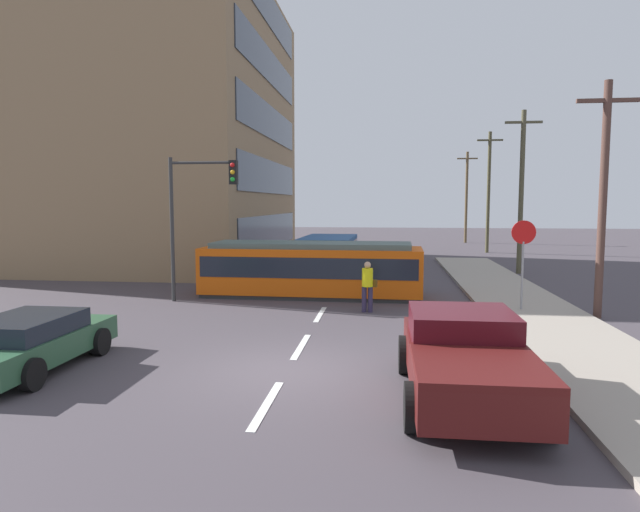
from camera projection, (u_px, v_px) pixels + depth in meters
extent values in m
plane|color=#443D43|center=(332.00, 294.00, 21.60)|extent=(120.00, 120.00, 0.00)
cube|color=#9E9284|center=(540.00, 318.00, 16.83)|extent=(3.20, 36.00, 0.14)
cube|color=silver|center=(267.00, 404.00, 9.74)|extent=(0.16, 2.40, 0.01)
cube|color=silver|center=(301.00, 346.00, 13.69)|extent=(0.16, 2.40, 0.01)
cube|color=silver|center=(320.00, 314.00, 17.65)|extent=(0.16, 2.40, 0.01)
cube|color=silver|center=(343.00, 276.00, 27.06)|extent=(0.16, 2.40, 0.01)
cube|color=silver|center=(351.00, 263.00, 32.99)|extent=(0.16, 2.40, 0.01)
cube|color=#907250|center=(127.00, 130.00, 33.33)|extent=(17.66, 17.57, 16.00)
cube|color=#2D3847|center=(271.00, 231.00, 32.86)|extent=(0.06, 14.94, 1.92)
cube|color=#2D3847|center=(271.00, 177.00, 32.55)|extent=(0.06, 14.94, 1.92)
cube|color=#2D3847|center=(270.00, 122.00, 32.24)|extent=(0.06, 14.94, 1.92)
cube|color=#2D3847|center=(270.00, 66.00, 31.94)|extent=(0.06, 14.94, 1.92)
cube|color=#2D3847|center=(269.00, 9.00, 31.63)|extent=(0.06, 14.94, 1.92)
cube|color=#E0550D|center=(312.00, 270.00, 21.12)|extent=(8.43, 2.68, 1.73)
cube|color=#2D2D2D|center=(312.00, 294.00, 21.21)|extent=(8.26, 2.55, 0.15)
cube|color=#4B605C|center=(312.00, 245.00, 21.03)|extent=(7.59, 2.28, 0.20)
cube|color=#1E232D|center=(312.00, 264.00, 21.10)|extent=(8.10, 2.71, 0.76)
cube|color=#244F8A|center=(328.00, 252.00, 27.64)|extent=(2.62, 5.26, 1.59)
cube|color=black|center=(321.00, 252.00, 25.11)|extent=(2.25, 0.17, 0.96)
cube|color=black|center=(328.00, 247.00, 27.62)|extent=(2.64, 4.48, 0.64)
cylinder|color=black|center=(324.00, 269.00, 26.06)|extent=(2.57, 0.96, 0.90)
cylinder|color=black|center=(332.00, 262.00, 29.35)|extent=(2.57, 0.96, 0.90)
cylinder|color=#312844|center=(364.00, 299.00, 18.01)|extent=(0.16, 0.16, 0.85)
cylinder|color=#312844|center=(370.00, 299.00, 17.99)|extent=(0.16, 0.16, 0.85)
cylinder|color=yellow|center=(367.00, 277.00, 17.93)|extent=(0.36, 0.36, 0.60)
sphere|color=tan|center=(368.00, 265.00, 17.89)|extent=(0.22, 0.22, 0.22)
cube|color=#5D3C0F|center=(374.00, 283.00, 17.98)|extent=(0.22, 0.15, 0.24)
cube|color=#4A1312|center=(465.00, 364.00, 9.90)|extent=(2.03, 5.01, 0.65)
cube|color=#460D15|center=(462.00, 325.00, 10.38)|extent=(1.91, 1.91, 0.55)
cube|color=#4A1312|center=(479.00, 366.00, 8.50)|extent=(2.01, 2.26, 0.12)
cylinder|color=black|center=(405.00, 355.00, 11.52)|extent=(0.28, 0.80, 0.80)
cylinder|color=black|center=(504.00, 358.00, 11.29)|extent=(0.28, 0.80, 0.80)
cylinder|color=black|center=(413.00, 407.00, 8.55)|extent=(0.28, 0.80, 0.80)
cylinder|color=black|center=(546.00, 413.00, 8.33)|extent=(0.28, 0.80, 0.80)
cube|color=#2C5639|center=(31.00, 346.00, 11.77)|extent=(1.77, 4.19, 0.55)
cube|color=black|center=(26.00, 326.00, 11.58)|extent=(1.62, 2.31, 0.40)
cylinder|color=black|center=(32.00, 339.00, 13.14)|extent=(0.22, 0.64, 0.64)
cylinder|color=black|center=(100.00, 342.00, 12.92)|extent=(0.22, 0.64, 0.64)
cylinder|color=black|center=(32.00, 374.00, 10.44)|extent=(0.22, 0.64, 0.64)
cylinder|color=gray|center=(522.00, 276.00, 17.71)|extent=(0.07, 0.07, 2.20)
cylinder|color=red|center=(524.00, 232.00, 17.57)|extent=(0.76, 0.04, 0.76)
cylinder|color=#333333|center=(172.00, 230.00, 19.83)|extent=(0.14, 0.14, 5.20)
cylinder|color=#333333|center=(202.00, 163.00, 19.46)|extent=(2.31, 0.10, 0.10)
cube|color=black|center=(234.00, 172.00, 19.35)|extent=(0.28, 0.24, 0.84)
sphere|color=red|center=(232.00, 165.00, 19.20)|extent=(0.16, 0.16, 0.16)
sphere|color=gold|center=(233.00, 172.00, 19.22)|extent=(0.16, 0.16, 0.16)
sphere|color=green|center=(233.00, 179.00, 19.25)|extent=(0.16, 0.16, 0.16)
cylinder|color=#50362E|center=(603.00, 201.00, 16.79)|extent=(0.24, 0.24, 7.25)
cube|color=#50362E|center=(608.00, 100.00, 16.50)|extent=(1.80, 0.12, 0.12)
cylinder|color=brown|center=(521.00, 193.00, 27.57)|extent=(0.24, 0.24, 8.18)
cube|color=brown|center=(524.00, 122.00, 27.23)|extent=(1.80, 0.12, 0.12)
cylinder|color=brown|center=(488.00, 193.00, 39.36)|extent=(0.24, 0.24, 8.64)
cube|color=brown|center=(490.00, 140.00, 39.01)|extent=(1.80, 0.12, 0.12)
cylinder|color=brown|center=(466.00, 198.00, 49.38)|extent=(0.24, 0.24, 8.15)
cube|color=brown|center=(467.00, 159.00, 49.05)|extent=(1.80, 0.12, 0.12)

